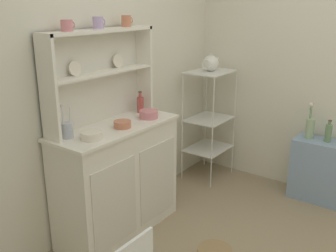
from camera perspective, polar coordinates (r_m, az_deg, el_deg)
name	(u,v)px	position (r m, az deg, el deg)	size (l,w,h in m)	color
wall_back	(98,78)	(3.20, -10.16, 6.94)	(3.84, 0.05, 2.50)	silver
hutch_cabinet	(118,178)	(3.20, -7.36, -7.60)	(1.09, 0.45, 0.92)	white
hutch_shelf_unit	(98,69)	(3.06, -10.27, 8.14)	(1.02, 0.18, 0.72)	silver
bakers_rack	(209,113)	(4.12, 6.04, 1.97)	(0.49, 0.38, 1.16)	silver
side_shelf_blue	(318,170)	(4.01, 21.10, -6.03)	(0.28, 0.48, 0.60)	#849EBC
cup_rose_0	(67,25)	(2.79, -14.57, 14.04)	(0.10, 0.08, 0.08)	#D17A84
cup_lilac_1	(98,23)	(2.98, -10.18, 14.64)	(0.09, 0.08, 0.09)	#B79ECC
cup_terracotta_2	(126,21)	(3.20, -6.10, 15.02)	(0.09, 0.08, 0.09)	#C67556
bowl_mixing_large	(91,135)	(2.77, -11.14, -1.33)	(0.16, 0.16, 0.05)	silver
bowl_floral_medium	(122,124)	(2.98, -6.69, 0.26)	(0.13, 0.13, 0.05)	#C67556
bowl_cream_small	(149,114)	(3.21, -2.85, 1.74)	(0.16, 0.16, 0.06)	#D17A84
jam_bottle	(140,104)	(3.36, -4.07, 3.22)	(0.06, 0.06, 0.19)	#B74C47
utensil_jar	(67,130)	(2.82, -14.54, -0.52)	(0.08, 0.08, 0.24)	#B2B7C6
porcelain_teapot	(211,63)	(4.01, 6.27, 9.12)	(0.25, 0.16, 0.18)	white
flower_vase	(310,127)	(3.90, 20.06, -0.15)	(0.08, 0.08, 0.35)	#9EB78E
oil_bottle	(328,133)	(3.87, 22.41, -0.90)	(0.06, 0.06, 0.21)	#6B8C60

